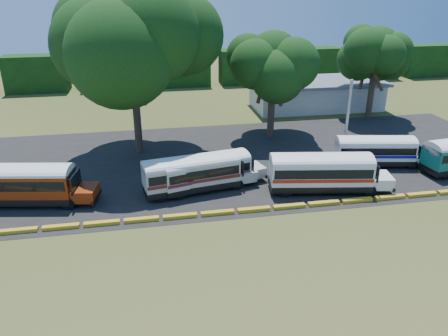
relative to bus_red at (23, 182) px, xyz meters
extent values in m
plane|color=#344416|center=(16.98, -5.78, -2.01)|extent=(160.00, 160.00, 0.00)
cube|color=black|center=(17.98, 6.22, -2.00)|extent=(64.00, 24.00, 0.02)
cube|color=yellow|center=(0.48, -4.78, -1.86)|extent=(2.70, 0.45, 0.30)
cube|color=yellow|center=(3.48, -4.78, -1.86)|extent=(2.70, 0.45, 0.30)
cube|color=yellow|center=(6.48, -4.78, -1.86)|extent=(2.70, 0.45, 0.30)
cube|color=yellow|center=(9.48, -4.78, -1.86)|extent=(2.70, 0.45, 0.30)
cube|color=yellow|center=(12.48, -4.78, -1.86)|extent=(2.70, 0.45, 0.30)
cube|color=yellow|center=(15.48, -4.78, -1.86)|extent=(2.70, 0.45, 0.30)
cube|color=yellow|center=(18.48, -4.78, -1.86)|extent=(2.70, 0.45, 0.30)
cube|color=yellow|center=(21.48, -4.78, -1.86)|extent=(2.70, 0.45, 0.30)
cube|color=yellow|center=(24.48, -4.78, -1.86)|extent=(2.70, 0.45, 0.30)
cube|color=yellow|center=(27.48, -4.78, -1.86)|extent=(2.70, 0.45, 0.30)
cube|color=yellow|center=(30.48, -4.78, -1.86)|extent=(2.70, 0.45, 0.30)
cube|color=yellow|center=(33.48, -4.78, -1.86)|extent=(2.70, 0.45, 0.30)
cube|color=beige|center=(34.98, 24.22, -0.21)|extent=(18.00, 8.00, 3.60)
cube|color=slate|center=(34.98, 24.22, 1.79)|extent=(19.00, 9.00, 0.40)
cube|color=black|center=(-7.02, 42.22, 0.99)|extent=(10.00, 4.00, 6.00)
cube|color=black|center=(4.98, 42.22, 0.99)|extent=(10.00, 4.00, 6.00)
cube|color=black|center=(16.98, 42.22, 0.99)|extent=(10.00, 4.00, 6.00)
cube|color=black|center=(28.98, 42.22, 0.99)|extent=(10.00, 4.00, 6.00)
cube|color=black|center=(40.98, 42.22, 0.99)|extent=(10.00, 4.00, 6.00)
cube|color=black|center=(52.98, 42.22, 0.99)|extent=(10.00, 4.00, 6.00)
cube|color=black|center=(64.98, 42.22, 0.99)|extent=(10.00, 4.00, 6.00)
cube|color=olive|center=(-1.84, 0.71, -0.95)|extent=(2.54, 2.86, 1.06)
cube|color=black|center=(-0.92, 0.94, -1.39)|extent=(0.86, 2.69, 0.33)
cylinder|color=black|center=(3.62, -1.78, -1.48)|extent=(1.09, 0.47, 1.06)
cylinder|color=black|center=(4.01, 0.44, -1.48)|extent=(1.09, 0.47, 1.06)
cube|color=black|center=(-0.24, 0.04, -1.32)|extent=(8.98, 4.10, 0.58)
cube|color=maroon|center=(-0.24, 0.04, -0.07)|extent=(8.98, 4.10, 1.93)
cube|color=black|center=(-0.24, 0.04, 0.16)|extent=(8.65, 4.10, 0.81)
ellipsoid|color=white|center=(-0.24, 0.04, 0.90)|extent=(8.98, 4.10, 1.19)
cube|color=maroon|center=(4.96, -0.87, -1.00)|extent=(2.27, 2.62, 1.00)
cube|color=black|center=(4.30, -0.76, 0.03)|extent=(0.58, 2.42, 1.45)
cube|color=black|center=(5.84, -1.03, -1.42)|extent=(0.63, 2.58, 0.32)
cylinder|color=black|center=(18.00, -0.67, -1.50)|extent=(1.05, 0.45, 1.01)
cylinder|color=black|center=(17.64, 1.47, -1.50)|extent=(1.05, 0.45, 1.01)
cylinder|color=black|center=(11.21, -1.82, -1.50)|extent=(1.05, 0.45, 1.01)
cylinder|color=black|center=(10.84, 0.32, -1.50)|extent=(1.05, 0.45, 1.01)
cube|color=black|center=(13.92, -0.26, -1.35)|extent=(8.62, 3.89, 0.56)
cube|color=beige|center=(13.92, -0.26, -0.15)|extent=(8.62, 3.89, 1.85)
cube|color=black|center=(13.92, -0.26, 0.08)|extent=(8.30, 3.89, 0.78)
cube|color=#5A1D17|center=(13.92, -0.26, -0.52)|extent=(8.54, 3.92, 0.30)
ellipsoid|color=white|center=(13.92, -0.26, 0.78)|extent=(8.62, 3.89, 1.14)
cube|color=beige|center=(18.92, 0.59, -1.04)|extent=(2.17, 2.50, 0.96)
cube|color=black|center=(18.29, 0.48, -0.05)|extent=(0.54, 2.32, 1.39)
cube|color=black|center=(19.77, 0.73, -1.45)|extent=(0.60, 2.48, 0.30)
cube|color=black|center=(9.88, -0.95, -1.45)|extent=(0.60, 2.48, 0.30)
cylinder|color=black|center=(19.15, 0.06, -1.52)|extent=(1.00, 0.51, 0.96)
cylinder|color=black|center=(18.61, 2.05, -1.52)|extent=(1.00, 0.51, 0.96)
cylinder|color=black|center=(12.82, -1.64, -1.52)|extent=(1.00, 0.51, 0.96)
cylinder|color=black|center=(12.29, 0.35, -1.52)|extent=(1.00, 0.51, 0.96)
cube|color=black|center=(15.25, 0.08, -1.38)|extent=(8.25, 4.37, 0.53)
cube|color=beige|center=(15.25, 0.08, -0.24)|extent=(8.25, 4.37, 1.76)
cube|color=black|center=(15.25, 0.08, -0.03)|extent=(7.96, 4.34, 0.74)
cube|color=maroon|center=(15.25, 0.08, -0.59)|extent=(8.19, 4.38, 0.29)
ellipsoid|color=white|center=(15.25, 0.08, 0.64)|extent=(8.25, 4.37, 1.08)
cube|color=beige|center=(19.90, 1.33, -1.09)|extent=(2.22, 2.50, 0.92)
cube|color=black|center=(19.32, 1.17, -0.15)|extent=(0.71, 2.18, 1.32)
cube|color=black|center=(20.70, 1.54, -1.48)|extent=(0.78, 2.32, 0.29)
cube|color=black|center=(11.48, -0.93, -1.48)|extent=(0.78, 2.32, 0.29)
cylinder|color=black|center=(28.98, -4.01, -1.47)|extent=(1.10, 0.47, 1.07)
cylinder|color=black|center=(29.35, -1.76, -1.47)|extent=(1.10, 0.47, 1.07)
cylinder|color=black|center=(21.82, -2.83, -1.47)|extent=(1.10, 0.47, 1.07)
cylinder|color=black|center=(22.19, -0.57, -1.47)|extent=(1.10, 0.47, 1.07)
cube|color=black|center=(25.06, -2.21, -1.31)|extent=(9.07, 4.06, 0.59)
cube|color=white|center=(25.06, -2.21, -0.05)|extent=(9.07, 4.06, 1.95)
cube|color=black|center=(25.06, -2.21, 0.19)|extent=(8.73, 4.07, 0.82)
cube|color=#B31F11|center=(25.06, -2.21, -0.44)|extent=(8.99, 4.09, 0.32)
ellipsoid|color=white|center=(25.06, -2.21, 0.93)|extent=(9.07, 4.06, 1.20)
cube|color=white|center=(30.32, -3.08, -0.99)|extent=(2.28, 2.63, 1.01)
cube|color=black|center=(29.66, -2.97, 0.05)|extent=(0.56, 2.45, 1.46)
cube|color=black|center=(31.22, -3.23, -1.42)|extent=(0.62, 2.61, 0.32)
cube|color=black|center=(20.80, -1.50, -1.42)|extent=(0.62, 2.61, 0.32)
cylinder|color=black|center=(36.04, 0.70, -1.54)|extent=(0.97, 0.43, 0.93)
cylinder|color=black|center=(36.40, 2.66, -1.54)|extent=(0.97, 0.43, 0.93)
cylinder|color=black|center=(29.79, 1.86, -1.54)|extent=(0.97, 0.43, 0.93)
cylinder|color=black|center=(30.16, 3.83, -1.54)|extent=(0.97, 0.43, 0.93)
cube|color=black|center=(32.64, 2.35, -1.40)|extent=(7.96, 3.70, 0.51)
cube|color=white|center=(32.64, 2.35, -0.29)|extent=(7.96, 3.70, 1.71)
cube|color=black|center=(32.64, 2.35, -0.09)|extent=(7.67, 3.69, 0.72)
cube|color=#0D0D85|center=(32.64, 2.35, -0.63)|extent=(7.89, 3.72, 0.28)
ellipsoid|color=white|center=(32.64, 2.35, 0.56)|extent=(7.96, 3.70, 1.05)
cube|color=white|center=(37.23, 1.49, -1.12)|extent=(2.03, 2.33, 0.89)
cube|color=black|center=(36.65, 1.60, -0.21)|extent=(0.53, 2.14, 1.28)
cube|color=black|center=(38.01, 1.35, -1.49)|extent=(0.58, 2.28, 0.28)
cube|color=black|center=(28.92, 3.04, -1.49)|extent=(0.58, 2.28, 0.28)
cylinder|color=black|center=(37.81, -2.06, -1.48)|extent=(1.07, 0.42, 1.04)
cylinder|color=black|center=(37.53, 0.15, -1.48)|extent=(1.07, 0.42, 1.04)
cube|color=black|center=(36.48, -1.10, -1.43)|extent=(0.51, 2.56, 0.31)
cylinder|color=#322319|center=(9.44, 10.58, 2.26)|extent=(0.80, 0.80, 8.52)
cylinder|color=#322319|center=(10.66, 11.02, 5.91)|extent=(1.45, 3.01, 4.83)
cylinder|color=#322319|center=(8.44, 11.41, 5.91)|extent=(2.29, 2.62, 4.83)
cylinder|color=#322319|center=(9.21, 9.30, 5.91)|extent=(3.08, 0.96, 4.83)
ellipsoid|color=black|center=(9.44, 10.58, 10.37)|extent=(13.07, 13.07, 9.58)
cylinder|color=#322319|center=(24.91, 12.93, 1.14)|extent=(0.80, 0.80, 6.29)
cylinder|color=#322319|center=(26.13, 13.37, 3.84)|extent=(1.22, 2.36, 3.62)
cylinder|color=#322319|center=(23.91, 13.77, 3.84)|extent=(1.85, 2.08, 3.62)
cylinder|color=#322319|center=(24.68, 11.65, 3.84)|extent=(2.39, 0.84, 3.62)
ellipsoid|color=black|center=(24.91, 12.93, 7.26)|extent=(8.30, 8.30, 6.09)
cylinder|color=#322319|center=(40.39, 18.34, 1.00)|extent=(0.80, 0.80, 6.02)
cylinder|color=#322319|center=(41.62, 18.79, 3.58)|extent=(1.19, 2.28, 3.48)
cylinder|color=#322319|center=(39.40, 19.18, 3.58)|extent=(1.79, 2.02, 3.48)
cylinder|color=#322319|center=(40.17, 17.06, 3.58)|extent=(2.30, 0.83, 3.48)
ellipsoid|color=black|center=(40.39, 18.34, 6.88)|extent=(8.44, 8.44, 6.19)
cylinder|color=gray|center=(30.82, 5.30, 2.09)|extent=(0.30, 0.30, 8.19)
cube|color=gray|center=(30.82, 5.30, 5.78)|extent=(1.60, 0.12, 0.12)
camera|label=1|loc=(10.44, -35.00, 15.27)|focal=35.00mm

